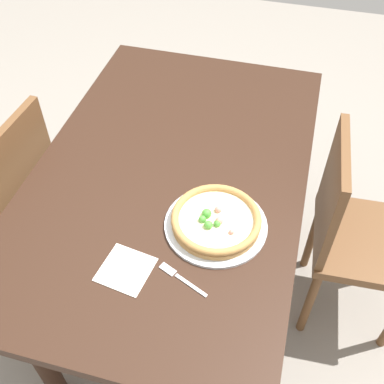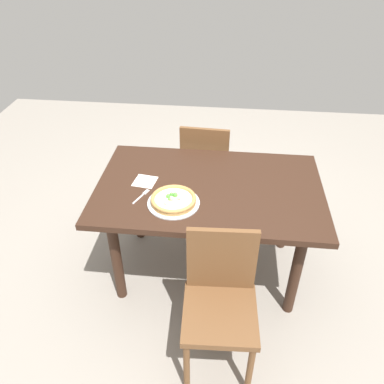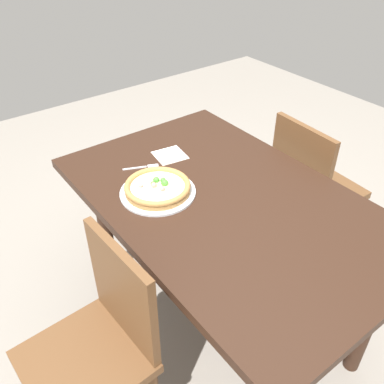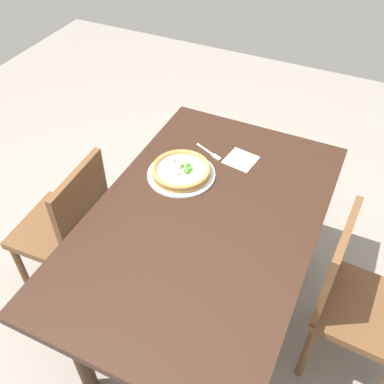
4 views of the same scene
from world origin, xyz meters
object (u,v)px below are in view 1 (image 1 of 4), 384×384
(pizza, at_px, (216,220))
(fork, at_px, (179,277))
(chair_far, at_px, (8,198))
(dining_table, at_px, (172,189))
(plate, at_px, (216,225))
(chair_near, at_px, (352,232))
(napkin, at_px, (126,269))

(pizza, xyz_separation_m, fork, (-0.21, 0.06, -0.03))
(chair_far, bearing_deg, dining_table, -80.85)
(plate, xyz_separation_m, pizza, (-0.00, 0.00, 0.03))
(pizza, bearing_deg, chair_near, -56.02)
(chair_near, relative_size, plate, 2.81)
(dining_table, height_order, chair_near, chair_near)
(dining_table, xyz_separation_m, pizza, (-0.20, -0.21, 0.13))
(chair_near, bearing_deg, pizza, -58.85)
(chair_far, xyz_separation_m, fork, (-0.34, -0.83, 0.27))
(plate, height_order, fork, plate)
(dining_table, relative_size, napkin, 10.45)
(fork, relative_size, napkin, 1.13)
(chair_near, distance_m, chair_far, 1.37)
(plate, xyz_separation_m, fork, (-0.21, 0.06, -0.00))
(chair_near, height_order, pizza, chair_near)
(chair_near, distance_m, napkin, 0.91)
(plate, bearing_deg, fork, 164.28)
(dining_table, relative_size, chair_near, 1.63)
(plate, relative_size, fork, 2.02)
(dining_table, bearing_deg, chair_near, -80.44)
(plate, xyz_separation_m, napkin, (-0.22, 0.21, -0.00))
(pizza, bearing_deg, plate, -55.52)
(chair_near, xyz_separation_m, plate, (-0.32, 0.47, 0.28))
(napkin, bearing_deg, dining_table, -1.02)
(dining_table, xyz_separation_m, napkin, (-0.43, 0.01, 0.10))
(plate, bearing_deg, chair_far, 81.41)
(pizza, height_order, fork, pizza)
(plate, distance_m, pizza, 0.03)
(chair_far, bearing_deg, napkin, -114.68)
(plate, distance_m, napkin, 0.31)
(fork, bearing_deg, pizza, -82.16)
(chair_near, distance_m, fork, 0.79)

